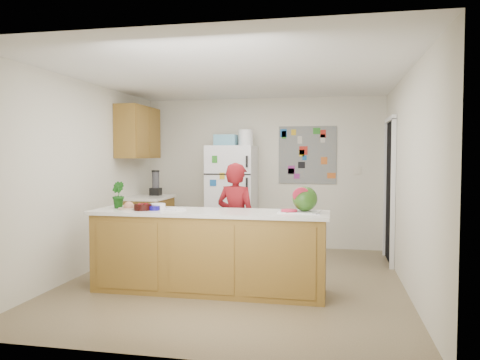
% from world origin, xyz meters
% --- Properties ---
extents(floor, '(4.00, 4.50, 0.02)m').
position_xyz_m(floor, '(0.00, 0.00, -0.01)').
color(floor, brown).
rests_on(floor, ground).
extents(wall_back, '(4.00, 0.02, 2.50)m').
position_xyz_m(wall_back, '(0.00, 2.26, 1.25)').
color(wall_back, beige).
rests_on(wall_back, ground).
extents(wall_left, '(0.02, 4.50, 2.50)m').
position_xyz_m(wall_left, '(-2.01, 0.00, 1.25)').
color(wall_left, beige).
rests_on(wall_left, ground).
extents(wall_right, '(0.02, 4.50, 2.50)m').
position_xyz_m(wall_right, '(2.01, 0.00, 1.25)').
color(wall_right, beige).
rests_on(wall_right, ground).
extents(ceiling, '(4.00, 4.50, 0.02)m').
position_xyz_m(ceiling, '(0.00, 0.00, 2.51)').
color(ceiling, white).
rests_on(ceiling, wall_back).
extents(doorway, '(0.03, 0.85, 2.04)m').
position_xyz_m(doorway, '(1.99, 1.45, 1.02)').
color(doorway, black).
rests_on(doorway, ground).
extents(peninsula_base, '(2.60, 0.62, 0.88)m').
position_xyz_m(peninsula_base, '(-0.20, -0.50, 0.44)').
color(peninsula_base, brown).
rests_on(peninsula_base, floor).
extents(peninsula_top, '(2.68, 0.70, 0.04)m').
position_xyz_m(peninsula_top, '(-0.20, -0.50, 0.90)').
color(peninsula_top, silver).
rests_on(peninsula_top, peninsula_base).
extents(side_counter_base, '(0.60, 0.80, 0.86)m').
position_xyz_m(side_counter_base, '(-1.69, 1.35, 0.43)').
color(side_counter_base, brown).
rests_on(side_counter_base, floor).
extents(side_counter_top, '(0.64, 0.84, 0.04)m').
position_xyz_m(side_counter_top, '(-1.69, 1.35, 0.88)').
color(side_counter_top, silver).
rests_on(side_counter_top, side_counter_base).
extents(upper_cabinets, '(0.35, 1.00, 0.80)m').
position_xyz_m(upper_cabinets, '(-1.82, 1.30, 1.90)').
color(upper_cabinets, brown).
rests_on(upper_cabinets, wall_left).
extents(refrigerator, '(0.75, 0.70, 1.70)m').
position_xyz_m(refrigerator, '(-0.45, 1.88, 0.85)').
color(refrigerator, silver).
rests_on(refrigerator, floor).
extents(fridge_top_bin, '(0.35, 0.28, 0.18)m').
position_xyz_m(fridge_top_bin, '(-0.55, 1.88, 1.79)').
color(fridge_top_bin, '#5999B2').
rests_on(fridge_top_bin, refrigerator).
extents(photo_collage, '(0.95, 0.01, 0.95)m').
position_xyz_m(photo_collage, '(0.75, 2.24, 1.55)').
color(photo_collage, slate).
rests_on(photo_collage, wall_back).
extents(person, '(0.61, 0.49, 1.45)m').
position_xyz_m(person, '(-0.01, 0.11, 0.73)').
color(person, maroon).
rests_on(person, floor).
extents(blender_appliance, '(0.12, 0.12, 0.38)m').
position_xyz_m(blender_appliance, '(-1.64, 1.55, 1.09)').
color(blender_appliance, black).
rests_on(blender_appliance, side_counter_top).
extents(cutting_board, '(0.46, 0.37, 0.01)m').
position_xyz_m(cutting_board, '(0.81, -0.45, 0.93)').
color(cutting_board, silver).
rests_on(cutting_board, peninsula_top).
extents(watermelon, '(0.27, 0.27, 0.27)m').
position_xyz_m(watermelon, '(0.87, -0.43, 1.07)').
color(watermelon, '#2A5310').
rests_on(watermelon, cutting_board).
extents(watermelon_slice, '(0.18, 0.18, 0.02)m').
position_xyz_m(watermelon_slice, '(0.71, -0.50, 0.94)').
color(watermelon_slice, red).
rests_on(watermelon_slice, cutting_board).
extents(cherry_bowl, '(0.22, 0.22, 0.07)m').
position_xyz_m(cherry_bowl, '(-0.95, -0.59, 0.96)').
color(cherry_bowl, black).
rests_on(cherry_bowl, peninsula_top).
extents(white_bowl, '(0.24, 0.24, 0.06)m').
position_xyz_m(white_bowl, '(-0.85, -0.41, 0.95)').
color(white_bowl, white).
rests_on(white_bowl, peninsula_top).
extents(cobalt_bowl, '(0.14, 0.14, 0.05)m').
position_xyz_m(cobalt_bowl, '(-0.82, -0.57, 0.95)').
color(cobalt_bowl, '#100969').
rests_on(cobalt_bowl, peninsula_top).
extents(plate, '(0.32, 0.32, 0.02)m').
position_xyz_m(plate, '(-1.15, -0.53, 0.93)').
color(plate, '#BBAD90').
rests_on(plate, peninsula_top).
extents(paper_towel, '(0.24, 0.22, 0.02)m').
position_xyz_m(paper_towel, '(-0.59, -0.51, 0.93)').
color(paper_towel, silver).
rests_on(paper_towel, peninsula_top).
extents(keys, '(0.09, 0.05, 0.01)m').
position_xyz_m(keys, '(1.00, -0.59, 0.93)').
color(keys, gray).
rests_on(keys, peninsula_top).
extents(potted_plant, '(0.22, 0.22, 0.32)m').
position_xyz_m(potted_plant, '(-1.32, -0.45, 1.08)').
color(potted_plant, '#0C3B0F').
rests_on(potted_plant, peninsula_top).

